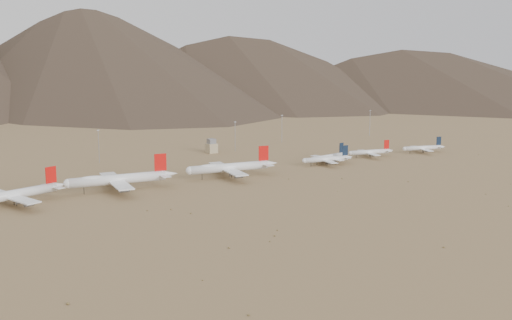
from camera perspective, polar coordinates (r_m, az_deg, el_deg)
ground at (r=427.20m, az=0.67°, el=-1.99°), size 3000.00×3000.00×0.00m
widebody_west at (r=389.77m, az=-20.76°, el=-2.89°), size 62.95×49.74×19.15m
widebody_centre at (r=410.70m, az=-12.14°, el=-1.67°), size 72.08×56.18×21.53m
widebody_east at (r=442.16m, az=-2.36°, el=-0.65°), size 67.67×52.86×20.26m
narrowbody_a at (r=489.44m, az=6.34°, el=0.08°), size 42.62×31.30×14.26m
narrowbody_b at (r=499.34m, az=6.47°, el=0.28°), size 42.16×30.66×13.97m
narrowbody_c at (r=528.05m, az=10.15°, el=0.71°), size 39.95×29.52×13.49m
narrowbody_d at (r=558.90m, az=14.67°, el=1.05°), size 38.88×28.91×13.27m
control_tower at (r=541.62m, az=-3.98°, el=1.19°), size 8.00×8.00×12.00m
mast_west at (r=509.90m, az=-13.81°, el=1.35°), size 2.00×0.60×25.70m
mast_centre at (r=547.43m, az=-1.87°, el=2.25°), size 2.00×0.60×25.70m
mast_east at (r=597.12m, az=2.32°, el=2.92°), size 2.00×0.60×25.70m
mast_far_east at (r=650.86m, az=10.09°, el=3.39°), size 2.00×0.60×25.70m
desert_scrub at (r=348.92m, az=9.64°, el=-4.92°), size 422.70×176.94×0.96m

